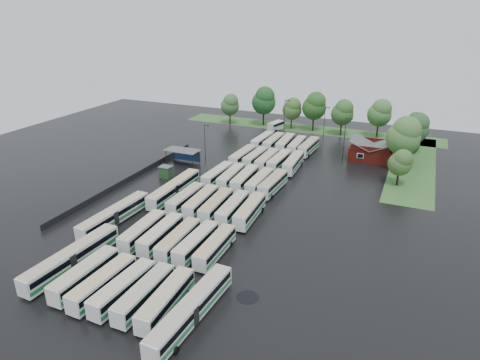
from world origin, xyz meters
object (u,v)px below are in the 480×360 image
at_px(artic_bus_west_a, 72,258).
at_px(minibus, 276,126).
at_px(artic_bus_east, 192,309).
at_px(brick_building, 371,153).

distance_m(artic_bus_west_a, minibus, 82.41).
relative_size(artic_bus_west_a, minibus, 2.60).
relative_size(artic_bus_east, minibus, 2.54).
relative_size(brick_building, artic_bus_west_a, 0.59).
relative_size(brick_building, minibus, 1.54).
bearing_deg(artic_bus_west_a, minibus, 90.75).
height_order(artic_bus_west_a, artic_bus_east, artic_bus_west_a).
height_order(brick_building, minibus, brick_building).
distance_m(brick_building, artic_bus_east, 70.01).
bearing_deg(brick_building, minibus, 151.64).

